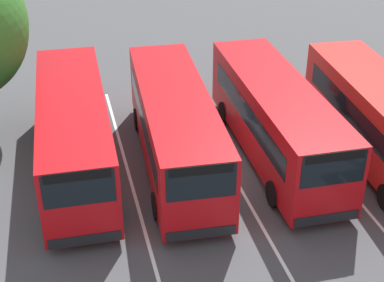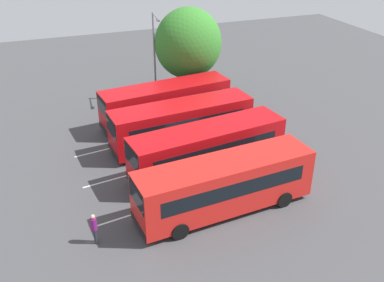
% 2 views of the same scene
% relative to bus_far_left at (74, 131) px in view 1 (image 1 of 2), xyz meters
% --- Properties ---
extents(ground_plane, '(70.06, 70.06, 0.00)m').
position_rel_bus_far_left_xyz_m(ground_plane, '(0.35, 5.85, -1.71)').
color(ground_plane, '#424244').
extents(bus_far_left, '(10.30, 3.64, 3.11)m').
position_rel_bus_far_left_xyz_m(bus_far_left, '(0.00, 0.00, 0.00)').
color(bus_far_left, '#B70C11').
rests_on(bus_far_left, ground).
extents(bus_center_left, '(10.25, 3.29, 3.11)m').
position_rel_bus_far_left_xyz_m(bus_center_left, '(0.03, 3.82, 0.00)').
color(bus_center_left, '#B70C11').
rests_on(bus_center_left, ground).
extents(bus_center_right, '(10.30, 3.71, 3.11)m').
position_rel_bus_far_left_xyz_m(bus_center_right, '(-0.29, 7.80, 0.00)').
color(bus_center_right, '#B70C11').
rests_on(bus_center_right, ground).
extents(bus_far_right, '(10.25, 3.28, 3.11)m').
position_rel_bus_far_left_xyz_m(bus_far_right, '(0.36, 11.83, 0.00)').
color(bus_far_right, red).
rests_on(bus_far_right, ground).
extents(lane_stripe_outer_left, '(14.26, 2.19, 0.01)m').
position_rel_bus_far_left_xyz_m(lane_stripe_outer_left, '(0.35, 1.93, -1.71)').
color(lane_stripe_outer_left, silver).
rests_on(lane_stripe_outer_left, ground).
extents(lane_stripe_inner_left, '(14.26, 2.19, 0.01)m').
position_rel_bus_far_left_xyz_m(lane_stripe_inner_left, '(0.35, 5.85, -1.71)').
color(lane_stripe_inner_left, silver).
rests_on(lane_stripe_inner_left, ground).
extents(lane_stripe_inner_right, '(14.26, 2.19, 0.01)m').
position_rel_bus_far_left_xyz_m(lane_stripe_inner_right, '(0.35, 9.78, -1.71)').
color(lane_stripe_inner_right, silver).
rests_on(lane_stripe_inner_right, ground).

